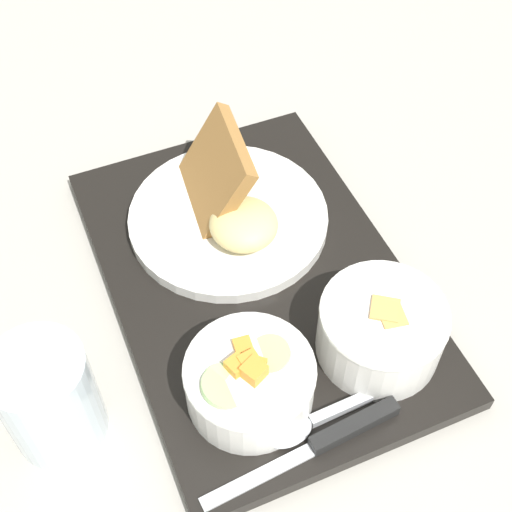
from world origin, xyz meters
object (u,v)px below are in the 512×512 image
Objects in this scene: glass_water at (51,402)px; bowl_salad at (249,380)px; spoon at (318,418)px; plate_main at (228,212)px; knife at (336,435)px; bowl_soup at (381,328)px.

bowl_salad is at bearing -110.89° from glass_water.
bowl_salad is 0.07m from spoon.
plate_main is 1.92× the size of glass_water.
spoon is (-0.05, -0.04, -0.02)m from bowl_salad.
plate_main reaches higher than knife.
bowl_salad reaches higher than bowl_soup.
bowl_salad reaches higher than spoon.
bowl_soup is 0.10m from knife.
bowl_salad is 0.09m from knife.
glass_water is at bearing 75.70° from bowl_soup.
bowl_salad reaches higher than knife.
glass_water reaches higher than spoon.
bowl_soup is 0.72× the size of spoon.
bowl_salad is at bearing 158.08° from plate_main.
glass_water is (0.11, 0.19, 0.03)m from spoon.
knife is (-0.26, 0.03, -0.01)m from plate_main.
glass_water is at bearing 69.11° from bowl_salad.
spoon is (-0.23, 0.04, -0.01)m from plate_main.
knife is at bearing -122.83° from glass_water.
plate_main reaches higher than bowl_salad.
plate_main reaches higher than bowl_soup.
bowl_salad is at bearing -47.15° from spoon.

